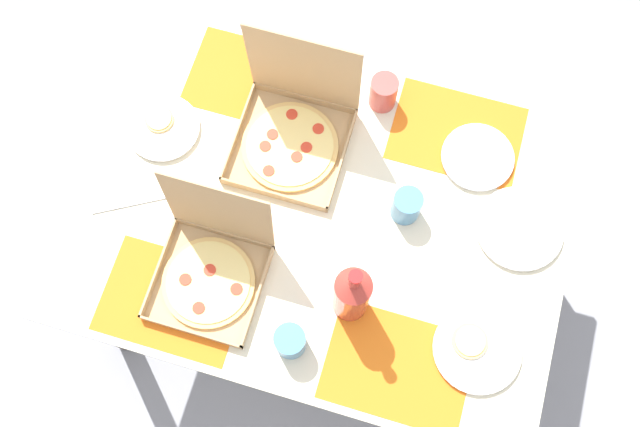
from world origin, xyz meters
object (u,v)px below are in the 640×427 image
object	(u,v)px
pizza_box_edge_far	(293,130)
plate_far_right	(476,349)
pizza_box_corner_left	(211,267)
cup_clear_right	(407,206)
cup_clear_left	(383,92)
cup_dark	(290,341)
plate_near_right	(477,158)
plate_middle	(519,229)
plate_near_left	(163,127)
soda_bottle	(352,294)

from	to	relation	value
pizza_box_edge_far	plate_far_right	size ratio (longest dim) A/B	1.52
pizza_box_corner_left	cup_clear_right	xyz separation A→B (m)	(0.44, 0.30, 0.00)
pizza_box_corner_left	cup_clear_left	distance (m)	0.67
plate_far_right	cup_dark	size ratio (longest dim) A/B	2.24
cup_clear_left	cup_clear_right	bearing A→B (deg)	-64.82
plate_near_right	cup_clear_right	size ratio (longest dim) A/B	1.95
pizza_box_edge_far	cup_clear_right	size ratio (longest dim) A/B	3.31
plate_far_right	cup_clear_right	bearing A→B (deg)	130.76
plate_near_right	plate_middle	bearing A→B (deg)	-48.34
cup_clear_left	plate_middle	bearing A→B (deg)	-30.72
plate_far_right	plate_middle	size ratio (longest dim) A/B	0.96
plate_near_right	cup_clear_left	bearing A→B (deg)	161.97
pizza_box_corner_left	plate_far_right	distance (m)	0.70
pizza_box_edge_far	plate_near_right	distance (m)	0.51
plate_far_right	cup_clear_left	bearing A→B (deg)	123.69
plate_far_right	plate_near_left	bearing A→B (deg)	160.03
cup_clear_right	plate_near_left	bearing A→B (deg)	176.12
pizza_box_corner_left	soda_bottle	xyz separation A→B (m)	(0.37, 0.02, 0.08)
plate_near_left	plate_near_right	distance (m)	0.88
soda_bottle	cup_dark	distance (m)	0.20
cup_dark	cup_clear_right	distance (m)	0.46
cup_clear_left	cup_dark	bearing A→B (deg)	-93.71
cup_dark	pizza_box_corner_left	bearing A→B (deg)	153.91
cup_clear_right	cup_dark	bearing A→B (deg)	-114.14
soda_bottle	cup_clear_right	size ratio (longest dim) A/B	3.13
plate_far_right	plate_middle	world-z (taller)	plate_far_right
pizza_box_edge_far	cup_clear_right	bearing A→B (deg)	-19.55
plate_near_left	cup_clear_right	bearing A→B (deg)	-3.88
cup_clear_right	cup_clear_left	bearing A→B (deg)	115.18
plate_near_right	plate_middle	size ratio (longest dim) A/B	0.86
plate_middle	cup_dark	size ratio (longest dim) A/B	2.33
pizza_box_corner_left	cup_clear_right	world-z (taller)	pizza_box_corner_left
pizza_box_corner_left	plate_far_right	size ratio (longest dim) A/B	1.38
cup_dark	cup_clear_right	size ratio (longest dim) A/B	0.97
plate_near_left	cup_dark	world-z (taller)	cup_dark
pizza_box_corner_left	plate_middle	distance (m)	0.82
plate_far_right	cup_clear_left	distance (m)	0.73
plate_far_right	cup_clear_right	distance (m)	0.40
pizza_box_edge_far	cup_clear_right	world-z (taller)	pizza_box_edge_far
plate_near_right	cup_dark	distance (m)	0.72
pizza_box_edge_far	plate_near_left	world-z (taller)	pizza_box_edge_far
pizza_box_corner_left	plate_middle	xyz separation A→B (m)	(0.75, 0.34, -0.04)
soda_bottle	cup_clear_left	distance (m)	0.60
plate_near_right	soda_bottle	distance (m)	0.55
plate_near_right	plate_middle	world-z (taller)	same
plate_near_left	soda_bottle	bearing A→B (deg)	-27.60
pizza_box_corner_left	cup_dark	xyz separation A→B (m)	(0.25, -0.12, 0.00)
plate_middle	cup_dark	distance (m)	0.68
pizza_box_corner_left	cup_dark	bearing A→B (deg)	-26.09
plate_near_left	soda_bottle	world-z (taller)	soda_bottle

